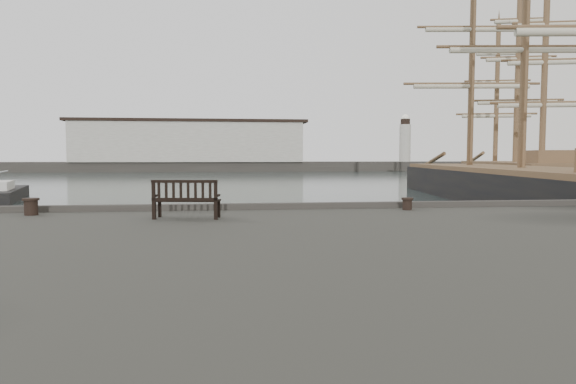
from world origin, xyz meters
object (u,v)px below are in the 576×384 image
at_px(bollard_left, 31,207).
at_px(tall_ship_far, 514,180).
at_px(bollard_right, 407,204).
at_px(tall_ship_main, 520,194).
at_px(yacht_d, 0,197).
at_px(bench, 187,207).

bearing_deg(bollard_left, tall_ship_far, 45.17).
xyz_separation_m(bollard_right, tall_ship_main, (13.79, 16.74, -1.05)).
xyz_separation_m(yacht_d, tall_ship_main, (35.46, -7.75, 0.46)).
xyz_separation_m(bollard_left, yacht_d, (-11.02, 24.59, -1.56)).
height_order(bench, tall_ship_main, tall_ship_main).
distance_m(bollard_left, tall_ship_main, 29.70).
distance_m(bollard_right, yacht_d, 32.74).
height_order(yacht_d, tall_ship_far, tall_ship_far).
xyz_separation_m(bench, bollard_left, (-4.27, 1.29, -0.08)).
bearing_deg(tall_ship_far, yacht_d, -153.34).
xyz_separation_m(bollard_left, bollard_right, (10.65, 0.10, -0.05)).
xyz_separation_m(bench, yacht_d, (-15.29, 25.88, -1.64)).
relative_size(bollard_left, yacht_d, 0.04).
bearing_deg(bollard_left, yacht_d, 114.14).
bearing_deg(bench, bollard_right, 21.24).
relative_size(bollard_left, bollard_right, 1.27).
height_order(bollard_left, tall_ship_far, tall_ship_far).
height_order(tall_ship_main, tall_ship_far, tall_ship_main).
distance_m(bollard_left, tall_ship_far, 49.38).
bearing_deg(tall_ship_main, yacht_d, 175.28).
relative_size(bench, bollard_right, 4.81).
bearing_deg(bollard_right, tall_ship_main, 50.51).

